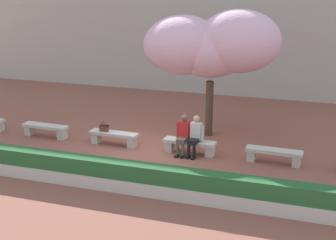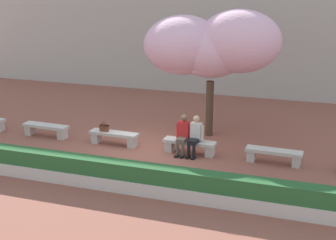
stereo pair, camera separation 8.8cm
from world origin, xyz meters
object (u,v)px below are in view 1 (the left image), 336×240
Objects in this scene: cherry_tree_main at (211,45)px; stone_bench_center at (114,136)px; stone_bench_near_west at (45,129)px; stone_bench_near_east at (190,145)px; person_seated_left at (183,133)px; handbag at (104,128)px; person_seated_right at (195,134)px; stone_bench_east_end at (274,154)px.

stone_bench_center is at bearing -145.02° from cherry_tree_main.
stone_bench_center is (2.67, 0.00, 0.00)m from stone_bench_near_west.
stone_bench_near_east is 3.55m from cherry_tree_main.
person_seated_left is 2.81m from handbag.
cherry_tree_main reaches higher than person_seated_right.
handbag is at bearing -147.87° from cherry_tree_main.
stone_bench_east_end is 5.69m from handbag.
stone_bench_east_end is (8.00, -0.00, 0.00)m from stone_bench_near_west.
stone_bench_near_west is 2.33m from handbag.
handbag is (-5.68, -0.02, 0.28)m from stone_bench_east_end.
stone_bench_near_west is 0.37× the size of cherry_tree_main.
handbag is (-0.35, -0.02, 0.28)m from stone_bench_center.
stone_bench_center is 1.33× the size of person_seated_right.
person_seated_right is at bearing -15.40° from stone_bench_near_east.
stone_bench_near_east is at bearing -94.18° from cherry_tree_main.
stone_bench_near_west is 1.00× the size of stone_bench_center.
person_seated_right reaches higher than stone_bench_near_east.
cherry_tree_main reaches higher than stone_bench_east_end.
person_seated_right is (5.52, -0.05, 0.40)m from stone_bench_near_west.
stone_bench_east_end is (2.67, -0.00, 0.00)m from stone_bench_near_east.
stone_bench_near_west is 6.52m from cherry_tree_main.
handbag is at bearing 179.35° from person_seated_right.
stone_bench_near_west is at bearing -180.00° from stone_bench_near_east.
handbag is 0.07× the size of cherry_tree_main.
cherry_tree_main is (-0.05, 2.02, 2.55)m from person_seated_right.
stone_bench_center is at bearing 0.00° from stone_bench_near_west.
person_seated_right reaches higher than stone_bench_east_end.
person_seated_left reaches higher than handbag.
cherry_tree_main reaches higher than stone_bench_near_east.
cherry_tree_main reaches higher than stone_bench_near_west.
stone_bench_near_east is 1.33× the size of person_seated_left.
stone_bench_east_end is at bearing -0.00° from stone_bench_center.
stone_bench_near_west and stone_bench_near_east have the same top height.
stone_bench_near_east is 3.03m from handbag.
cherry_tree_main reaches higher than handbag.
stone_bench_near_east is 2.67m from stone_bench_east_end.
stone_bench_east_end is at bearing -37.94° from cherry_tree_main.
stone_bench_near_west is 1.33× the size of person_seated_right.
person_seated_left is (5.13, -0.05, 0.40)m from stone_bench_near_west.
person_seated_left is 3.27m from cherry_tree_main.
cherry_tree_main reaches higher than stone_bench_center.
stone_bench_center is at bearing 2.74° from handbag.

